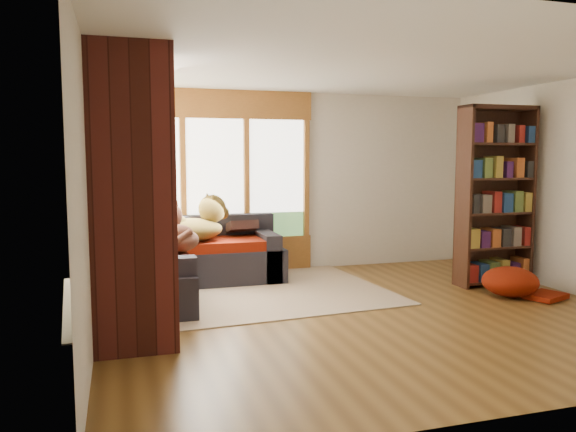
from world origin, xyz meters
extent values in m
plane|color=brown|center=(0.00, 0.00, 0.00)|extent=(5.50, 5.50, 0.00)
plane|color=white|center=(0.00, 0.00, 2.60)|extent=(5.50, 5.50, 0.00)
cube|color=silver|center=(0.00, 2.50, 1.30)|extent=(5.50, 0.04, 2.60)
cube|color=silver|center=(0.00, -2.50, 1.30)|extent=(5.50, 0.04, 2.60)
cube|color=silver|center=(-2.75, 0.00, 1.30)|extent=(0.04, 5.00, 2.60)
cube|color=#996026|center=(-1.20, 2.47, 1.35)|extent=(2.82, 0.10, 1.90)
cube|color=white|center=(-1.20, 2.47, 1.35)|extent=(2.54, 0.09, 1.62)
cube|color=#996026|center=(-2.72, 1.20, 1.35)|extent=(0.10, 2.62, 1.90)
cube|color=white|center=(-2.72, 1.20, 1.35)|extent=(0.09, 2.36, 1.62)
cube|color=olive|center=(-2.69, 2.03, 1.75)|extent=(0.03, 0.72, 0.90)
cube|color=#471914|center=(-2.40, -0.35, 1.30)|extent=(0.70, 0.70, 2.60)
cube|color=black|center=(-1.65, 2.05, 0.21)|extent=(2.20, 0.90, 0.42)
cube|color=black|center=(-1.65, 2.40, 0.61)|extent=(2.20, 0.20, 0.38)
cube|color=black|center=(-0.65, 2.05, 0.30)|extent=(0.20, 0.90, 0.60)
cube|color=maroon|center=(-1.75, 1.93, 0.48)|extent=(1.90, 0.66, 0.12)
cube|color=black|center=(-2.30, 1.40, 0.21)|extent=(0.90, 2.20, 0.42)
cube|color=black|center=(-2.65, 1.40, 0.61)|extent=(0.20, 2.20, 0.38)
cube|color=black|center=(-2.30, 0.40, 0.30)|extent=(0.90, 0.20, 0.60)
cube|color=maroon|center=(-2.18, 1.05, 0.48)|extent=(0.66, 1.20, 0.12)
cube|color=maroon|center=(-2.18, 2.00, 0.48)|extent=(0.66, 0.66, 0.12)
cube|color=beige|center=(-1.27, 1.38, 0.01)|extent=(3.99, 3.17, 0.01)
cube|color=#3B1F13|center=(2.62, 0.74, 1.16)|extent=(0.04, 0.33, 2.31)
cube|color=#3B1F13|center=(1.66, 0.74, 1.16)|extent=(0.04, 0.33, 2.31)
cube|color=#3B1F13|center=(2.14, 0.90, 1.16)|extent=(0.99, 0.02, 2.31)
cube|color=#3B1F13|center=(2.14, 0.74, 0.06)|extent=(0.91, 0.31, 0.03)
cube|color=#3B1F13|center=(2.14, 0.74, 0.50)|extent=(0.91, 0.31, 0.03)
cube|color=#3B1F13|center=(2.14, 0.74, 0.94)|extent=(0.91, 0.31, 0.03)
cube|color=#3B1F13|center=(2.14, 0.74, 1.39)|extent=(0.91, 0.31, 0.03)
cube|color=#3B1F13|center=(2.14, 0.74, 1.83)|extent=(0.91, 0.31, 0.03)
cube|color=#3B1F13|center=(2.14, 0.74, 2.27)|extent=(0.91, 0.31, 0.03)
cube|color=#726659|center=(2.14, 0.72, 1.16)|extent=(0.87, 0.25, 2.15)
ellipsoid|color=maroon|center=(1.95, 0.16, 0.19)|extent=(0.80, 0.80, 0.35)
ellipsoid|color=brown|center=(-1.67, 1.79, 0.76)|extent=(1.00, 0.76, 0.30)
sphere|color=brown|center=(-1.35, 1.86, 0.91)|extent=(0.43, 0.43, 0.36)
cone|color=brown|center=(-1.41, 1.85, 1.05)|extent=(0.16, 0.16, 0.16)
ellipsoid|color=#3D2018|center=(-1.91, 1.10, 0.74)|extent=(0.64, 0.89, 0.28)
sphere|color=#3D2018|center=(-1.95, 1.39, 0.87)|extent=(0.38, 0.38, 0.33)
cone|color=#3D2018|center=(-1.95, 1.34, 1.01)|extent=(0.14, 0.14, 0.14)
cube|color=#34221F|center=(-0.95, 2.26, 0.75)|extent=(0.45, 0.12, 0.45)
cube|color=#34221F|center=(-1.55, 2.26, 0.75)|extent=(0.45, 0.12, 0.45)
cube|color=#34221F|center=(-2.48, 1.80, 0.75)|extent=(0.45, 0.12, 0.45)
cube|color=#34221F|center=(-2.48, 0.70, 0.75)|extent=(0.45, 0.12, 0.45)
camera|label=1|loc=(-2.51, -5.39, 1.66)|focal=35.00mm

